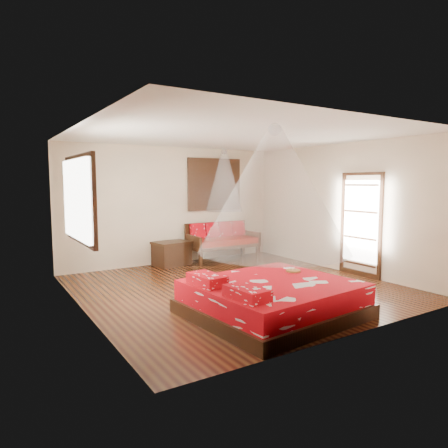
{
  "coord_description": "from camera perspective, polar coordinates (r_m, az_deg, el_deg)",
  "views": [
    {
      "loc": [
        -4.08,
        -6.08,
        1.96
      ],
      "look_at": [
        0.01,
        0.44,
        1.15
      ],
      "focal_mm": 32.0,
      "sensor_mm": 36.0,
      "label": 1
    }
  ],
  "objects": [
    {
      "name": "room",
      "position": [
        7.34,
        1.78,
        1.63
      ],
      "size": [
        5.54,
        5.54,
        2.84
      ],
      "color": "black",
      "rests_on": "ground"
    },
    {
      "name": "bed",
      "position": [
        6.01,
        6.8,
        -10.52
      ],
      "size": [
        2.46,
        2.26,
        0.65
      ],
      "rotation": [
        0.0,
        0.0,
        0.09
      ],
      "color": "black",
      "rests_on": "floor"
    },
    {
      "name": "mosquito_net_main",
      "position": [
        5.78,
        7.16,
        4.88
      ],
      "size": [
        2.2,
        2.2,
        1.8
      ],
      "primitive_type": "cone",
      "color": "silver",
      "rests_on": "ceiling"
    },
    {
      "name": "wine_tray",
      "position": [
        6.66,
        9.86,
        -6.29
      ],
      "size": [
        0.24,
        0.24,
        0.2
      ],
      "rotation": [
        0.0,
        0.0,
        -0.42
      ],
      "color": "brown",
      "rests_on": "bed"
    },
    {
      "name": "mosquito_net_daybed",
      "position": [
        9.83,
        0.04,
        6.24
      ],
      "size": [
        0.9,
        0.9,
        1.5
      ],
      "primitive_type": "cone",
      "color": "silver",
      "rests_on": "ceiling"
    },
    {
      "name": "daybed",
      "position": [
        10.05,
        -0.36,
        -2.23
      ],
      "size": [
        1.78,
        0.79,
        0.94
      ],
      "color": "black",
      "rests_on": "floor"
    },
    {
      "name": "shutter_panel",
      "position": [
        10.23,
        -1.36,
        5.67
      ],
      "size": [
        1.52,
        0.06,
        1.32
      ],
      "color": "black",
      "rests_on": "wall_back"
    },
    {
      "name": "storage_chest",
      "position": [
        9.52,
        -7.47,
        -4.16
      ],
      "size": [
        0.92,
        0.74,
        0.57
      ],
      "rotation": [
        0.0,
        0.0,
        0.17
      ],
      "color": "black",
      "rests_on": "floor"
    },
    {
      "name": "glazed_door",
      "position": [
        8.77,
        18.94,
        -0.14
      ],
      "size": [
        0.08,
        1.02,
        2.16
      ],
      "color": "black",
      "rests_on": "floor"
    },
    {
      "name": "window_left",
      "position": [
        6.43,
        -19.79,
        3.34
      ],
      "size": [
        0.1,
        1.74,
        1.34
      ],
      "color": "black",
      "rests_on": "wall_left"
    }
  ]
}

